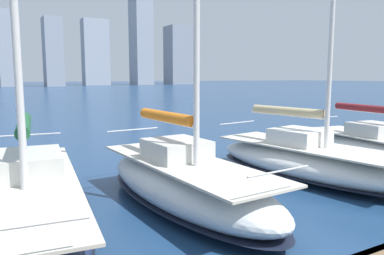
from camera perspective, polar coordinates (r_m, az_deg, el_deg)
city_skyline at (r=164.15m, az=-25.97°, el=12.09°), size 175.53×24.13×54.26m
sailboat_maroon at (r=18.24m, az=27.01°, el=-2.72°), size 3.73×8.73×9.33m
sailboat_tan at (r=14.24m, az=17.43°, el=-4.63°), size 4.10×8.53×12.14m
sailboat_orange at (r=10.69m, az=-1.16°, el=-8.17°), size 3.11×7.95×9.94m
sailboat_forest at (r=9.71m, az=-23.80°, el=-10.47°), size 3.74×9.39×13.15m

